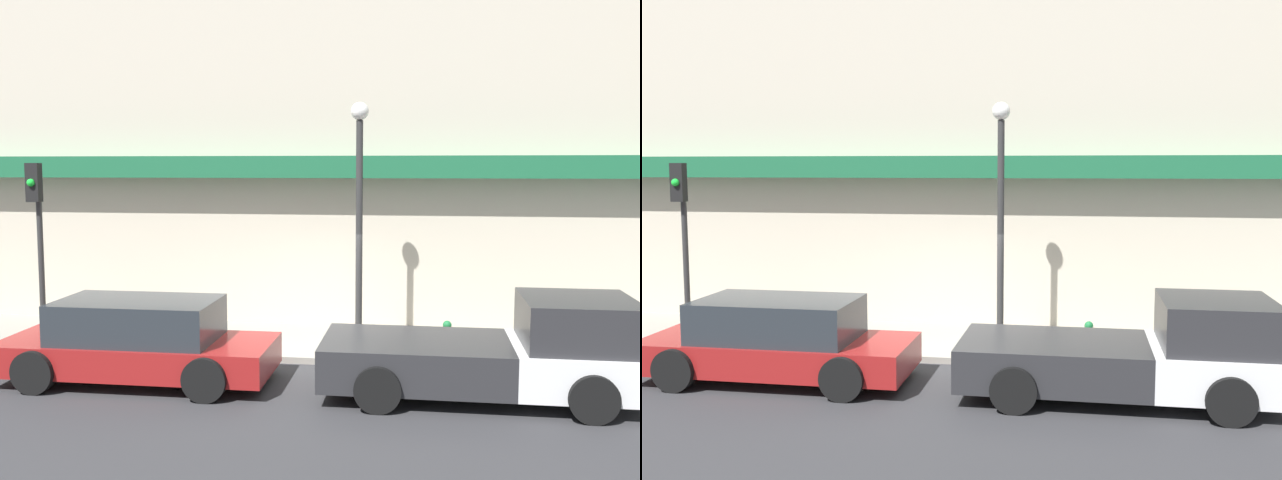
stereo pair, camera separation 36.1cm
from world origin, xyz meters
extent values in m
plane|color=#2D2D30|center=(0.00, 0.00, 0.00)|extent=(80.00, 80.00, 0.00)
cube|color=gray|center=(0.00, 1.51, 0.07)|extent=(36.00, 3.03, 0.13)
cube|color=#BCB29E|center=(0.00, 4.53, 4.27)|extent=(19.80, 3.00, 8.53)
cube|color=#195B38|center=(0.00, 2.73, 3.85)|extent=(18.22, 0.60, 0.50)
cube|color=silver|center=(4.79, -1.52, 0.60)|extent=(2.10, 2.08, 0.70)
cube|color=#262628|center=(4.79, -1.52, 1.34)|extent=(1.78, 1.92, 0.78)
cube|color=#262628|center=(2.17, -1.52, 0.60)|extent=(3.14, 2.08, 0.70)
cylinder|color=black|center=(4.85, -0.48, 0.38)|extent=(0.75, 0.22, 0.75)
cylinder|color=black|center=(4.85, -2.57, 0.38)|extent=(0.75, 0.22, 0.75)
cylinder|color=black|center=(1.60, -0.48, 0.38)|extent=(0.75, 0.22, 0.75)
cylinder|color=black|center=(1.60, -2.57, 0.38)|extent=(0.75, 0.22, 0.75)
cube|color=maroon|center=(-2.76, -1.52, 0.50)|extent=(4.87, 1.85, 0.55)
cube|color=#23282D|center=(-2.76, -1.52, 1.14)|extent=(2.82, 1.67, 0.72)
cylinder|color=black|center=(-1.25, -0.60, 0.38)|extent=(0.75, 0.22, 0.75)
cylinder|color=black|center=(-1.25, -2.45, 0.38)|extent=(0.75, 0.22, 0.75)
cylinder|color=black|center=(-4.27, -0.60, 0.38)|extent=(0.75, 0.22, 0.75)
cylinder|color=black|center=(-4.27, -2.45, 0.38)|extent=(0.75, 0.22, 0.75)
cylinder|color=#196633|center=(2.78, 0.85, 0.37)|extent=(0.19, 0.19, 0.49)
sphere|color=#196633|center=(2.78, 0.85, 0.69)|extent=(0.18, 0.18, 0.18)
cylinder|color=#2D2D2D|center=(0.99, 0.85, 2.45)|extent=(0.14, 0.14, 4.65)
sphere|color=silver|center=(0.99, 0.85, 4.96)|extent=(0.36, 0.36, 0.36)
cylinder|color=#2D2D2D|center=(-5.68, 0.41, 2.03)|extent=(0.12, 0.12, 3.80)
cube|color=black|center=(-5.68, 0.25, 3.53)|extent=(0.28, 0.20, 0.80)
sphere|color=green|center=(-5.68, 0.13, 3.53)|extent=(0.16, 0.16, 0.16)
camera|label=1|loc=(2.26, -13.45, 3.86)|focal=40.00mm
camera|label=2|loc=(2.61, -13.39, 3.86)|focal=40.00mm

